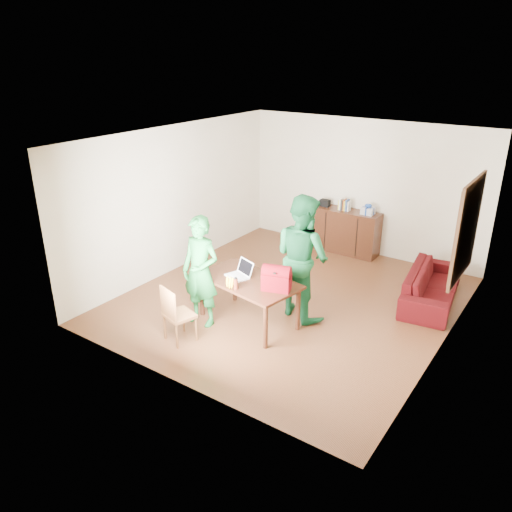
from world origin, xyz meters
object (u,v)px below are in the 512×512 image
Objects in this scene: laptop at (237,274)px; person_near at (201,272)px; table at (248,285)px; person_far at (302,257)px; bottle at (236,283)px; chair at (179,325)px; sofa at (432,286)px; red_bag at (276,280)px.

person_near is at bearing -114.85° from laptop.
table is 0.85× the size of person_far.
chair is at bearing -131.17° from bottle.
table is 3.15m from sofa.
person_far is at bearing 62.84° from table.
person_near reaches higher than sofa.
chair is 1.01m from bottle.
bottle is at bearing 85.12° from person_far.
person_far is 4.88× the size of red_bag.
bottle is at bearing 65.04° from chair.
person_near reaches higher than red_bag.
person_far is at bearing 41.74° from person_near.
laptop is at bearing 65.14° from person_far.
bottle is at bearing -75.03° from table.
table is 0.97× the size of person_near.
red_bag is at bearing 18.92° from laptop.
person_near is 0.87× the size of person_far.
person_far is at bearing 127.76° from sofa.
table is 9.05× the size of bottle.
red_bag is at bearing 15.16° from person_near.
chair is at bearing -155.38° from red_bag.
person_near is 1.56m from person_far.
red_bag is (0.52, -0.04, 0.24)m from table.
sofa is at bearing 67.69° from chair.
laptop reaches higher than table.
chair is at bearing 133.71° from sofa.
laptop is at bearing 161.06° from red_bag.
chair is 2.11m from person_far.
laptop is 3.32m from sofa.
bottle is (-0.49, -1.05, -0.17)m from person_far.
laptop is at bearing -162.26° from table.
table is 4.13× the size of red_bag.
sofa is at bearing 65.58° from laptop.
sofa is (2.08, 2.67, -0.54)m from bottle.
person_near reaches higher than bottle.
person_near is 3.87m from sofa.
table is at bearing 28.12° from laptop.
laptop is at bearing 87.60° from chair.
red_bag is 0.21× the size of sofa.
sofa is at bearing 38.34° from red_bag.
chair is 4.22m from sofa.
table is 0.75m from person_near.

